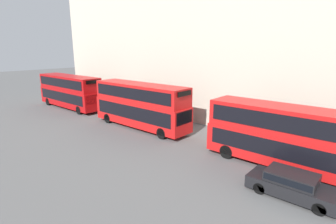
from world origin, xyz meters
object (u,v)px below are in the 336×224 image
Objects in this scene: bus_third_in_queue at (69,90)px; pedestrian at (112,105)px; bus_leading at (295,136)px; bus_second_in_queue at (140,104)px; car_dark_sedan at (292,184)px.

bus_third_in_queue reaches higher than pedestrian.
bus_third_in_queue is 6.87× the size of pedestrian.
bus_third_in_queue is at bearing 90.00° from bus_leading.
bus_second_in_queue reaches higher than bus_third_in_queue.
pedestrian is (2.71, 8.11, -1.68)m from bus_second_in_queue.
pedestrian is at bearing 71.54° from bus_second_in_queue.
bus_leading is at bearing 16.02° from car_dark_sedan.
bus_second_in_queue is 2.40× the size of car_dark_sedan.
bus_third_in_queue is 2.44× the size of car_dark_sedan.
bus_second_in_queue is (-0.00, 14.23, 0.14)m from bus_leading.
car_dark_sedan is at bearing -163.98° from bus_leading.
pedestrian is at bearing 75.32° from car_dark_sedan.
car_dark_sedan is 24.10m from pedestrian.
bus_second_in_queue is 0.98× the size of bus_third_in_queue.
bus_second_in_queue is at bearing 90.00° from bus_leading.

